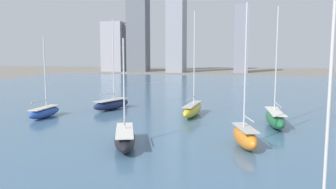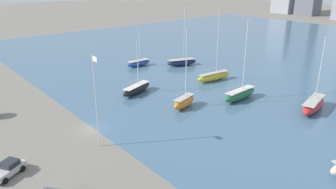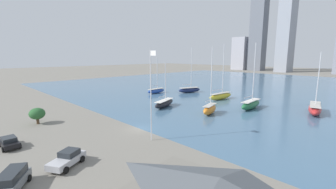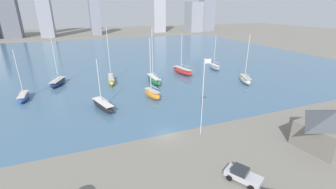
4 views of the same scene
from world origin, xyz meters
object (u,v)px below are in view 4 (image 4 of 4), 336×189
flag_pole (203,96)px  boat_shed (332,128)px  sailboat_black (103,105)px  sailboat_blue (24,96)px  sailboat_orange (152,94)px  sailboat_yellow (111,79)px  sailboat_gray (214,67)px  sailboat_red (182,71)px  parked_pickup_silver (243,175)px  sailboat_cream (245,79)px  sailboat_navy (58,82)px  sailboat_green (154,80)px

flag_pole → boat_shed: bearing=-29.0°
sailboat_black → sailboat_blue: 21.29m
sailboat_orange → sailboat_blue: sailboat_orange is taller
boat_shed → sailboat_yellow: sailboat_yellow is taller
sailboat_gray → sailboat_orange: bearing=-148.9°
sailboat_blue → sailboat_red: (45.18, 6.75, 0.23)m
sailboat_black → parked_pickup_silver: size_ratio=2.25×
sailboat_cream → sailboat_orange: bearing=-155.6°
sailboat_orange → sailboat_gray: (29.07, 18.03, -0.14)m
sailboat_black → sailboat_yellow: (4.38, 18.56, 0.12)m
sailboat_gray → sailboat_red: size_ratio=0.90×
sailboat_gray → parked_pickup_silver: 56.12m
sailboat_gray → sailboat_cream: bearing=-89.9°
sailboat_navy → parked_pickup_silver: 56.24m
sailboat_orange → sailboat_yellow: (-7.60, 16.24, -0.11)m
sailboat_black → parked_pickup_silver: 32.21m
flag_pole → sailboat_cream: bearing=38.2°
sailboat_gray → flag_pole: bearing=-125.8°
sailboat_orange → sailboat_yellow: bearing=99.7°
sailboat_orange → sailboat_red: 23.28m
sailboat_navy → sailboat_cream: bearing=1.1°
sailboat_blue → sailboat_navy: bearing=53.5°
sailboat_cream → sailboat_navy: 54.47m
flag_pole → sailboat_blue: (-32.13, 29.30, -6.33)m
sailboat_black → sailboat_cream: size_ratio=0.79×
sailboat_black → sailboat_green: bearing=20.5°
sailboat_yellow → sailboat_orange: bearing=-59.6°
sailboat_gray → sailboat_blue: sailboat_blue is taller
parked_pickup_silver → sailboat_yellow: bearing=71.6°
boat_shed → flag_pole: size_ratio=0.91×
sailboat_gray → sailboat_black: bearing=-154.3°
sailboat_orange → sailboat_cream: 29.33m
boat_shed → sailboat_gray: 47.92m
flag_pole → sailboat_orange: bearing=98.7°
sailboat_yellow → sailboat_cream: sailboat_yellow is taller
boat_shed → sailboat_black: sailboat_black is taller
sailboat_orange → sailboat_red: size_ratio=1.08×
sailboat_blue → sailboat_red: bearing=9.1°
sailboat_green → sailboat_blue: bearing=178.6°
sailboat_orange → sailboat_blue: (-29.21, 10.19, -0.29)m
sailboat_green → sailboat_cream: bearing=-23.6°
boat_shed → sailboat_cream: 31.94m
sailboat_black → sailboat_yellow: size_ratio=0.69×
sailboat_orange → sailboat_green: size_ratio=0.93×
sailboat_red → boat_shed: bearing=-96.2°
sailboat_black → sailboat_red: 33.95m
sailboat_cream → sailboat_navy: (-51.48, 17.78, -0.14)m
parked_pickup_silver → sailboat_red: bearing=44.0°
boat_shed → sailboat_navy: bearing=122.8°
sailboat_green → parked_pickup_silver: (-1.84, -42.37, -0.27)m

